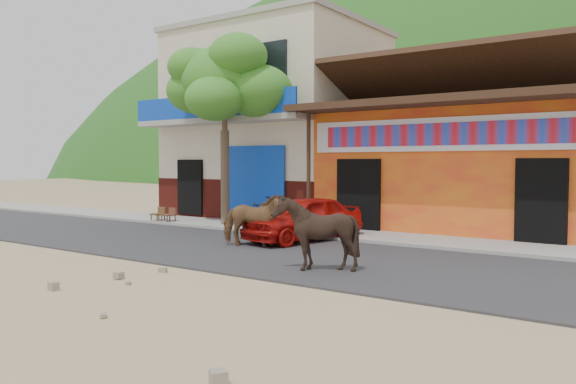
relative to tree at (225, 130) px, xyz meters
The scene contains 12 objects.
ground 8.03m from the tree, 51.58° to the right, with size 120.00×120.00×0.00m, color #9E825B.
road 6.45m from the tree, 35.66° to the right, with size 60.00×5.00×0.04m, color #28282B.
sidewalk 5.53m from the tree, ahead, with size 60.00×2.00×0.12m, color gray.
dance_club 7.93m from the tree, 32.47° to the left, with size 8.00×6.00×3.60m, color orange.
cafe_building 4.31m from the tree, 102.09° to the left, with size 7.00×6.00×7.00m, color beige.
tree is the anchor object (origin of this frame).
cow_tan 5.11m from the tree, 40.32° to the right, with size 0.70×1.54×1.30m, color brown.
cow_dark 8.15m from the tree, 36.05° to the right, with size 1.17×1.31×1.45m, color black.
red_car 4.79m from the tree, 18.91° to the right, with size 1.40×3.48×1.18m, color #B0100C.
scooter 3.19m from the tree, 14.51° to the right, with size 0.67×1.93×1.02m, color black.
cafe_chair_left 3.70m from the tree, 169.14° to the right, with size 0.40×0.40×0.85m, color #4E311A, non-canonical shape.
cafe_chair_right 3.35m from the tree, 166.54° to the right, with size 0.40×0.40×0.85m, color #532F1B, non-canonical shape.
Camera 1 is at (7.36, -7.78, 2.09)m, focal length 35.00 mm.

